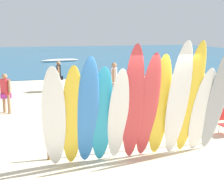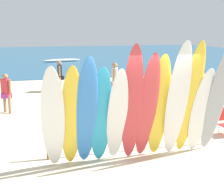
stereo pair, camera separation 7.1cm
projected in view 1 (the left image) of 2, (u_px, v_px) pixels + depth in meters
ground at (68, 75)px, 20.93m from camera, size 60.00×60.00×0.00m
ocean_water at (52, 55)px, 38.04m from camera, size 60.00×40.00×0.02m
surfboard_rack at (132, 129)px, 7.57m from camera, size 4.28×0.07×0.71m
surfboard_white_0 at (54, 119)px, 6.36m from camera, size 0.54×0.79×2.36m
surfboard_yellow_1 at (72, 117)px, 6.51m from camera, size 0.51×0.71×2.34m
surfboard_blue_2 at (88, 112)px, 6.56m from camera, size 0.56×0.78×2.52m
surfboard_teal_3 at (102, 116)px, 6.74m from camera, size 0.52×0.59×2.28m
surfboard_white_4 at (118, 116)px, 6.79m from camera, size 0.47×0.74×2.25m
surfboard_red_5 at (133, 105)px, 6.77m from camera, size 0.53×0.76×2.76m
surfboard_red_6 at (148, 107)px, 6.94m from camera, size 0.57×0.77×2.57m
surfboard_yellow_7 at (160, 106)px, 7.09m from camera, size 0.51×0.57×2.52m
surfboard_white_8 at (178, 101)px, 7.00m from camera, size 0.54×0.82×2.82m
surfboard_yellow_9 at (191, 100)px, 7.13m from camera, size 0.53×0.85×2.82m
surfboard_white_10 at (202, 111)px, 7.34m from camera, size 0.61×0.68×2.19m
surfboard_grey_11 at (217, 99)px, 7.27m from camera, size 0.52×0.90×2.76m
beachgoer_photographing at (59, 74)px, 15.08m from camera, size 0.40×0.57×1.52m
beachgoer_near_rack at (114, 79)px, 12.97m from camera, size 0.43×0.60×1.67m
beachgoer_strolling at (100, 93)px, 10.41m from camera, size 0.41×0.57×1.57m
beachgoer_midbeach at (6, 91)px, 11.06m from camera, size 0.39×0.45×1.47m
beachgoer_by_water at (153, 83)px, 12.24m from camera, size 0.42×0.58×1.63m
beach_chair_blue at (215, 108)px, 10.22m from camera, size 0.50×0.64×0.84m
distant_boat at (60, 60)px, 29.54m from camera, size 3.78×1.28×0.30m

